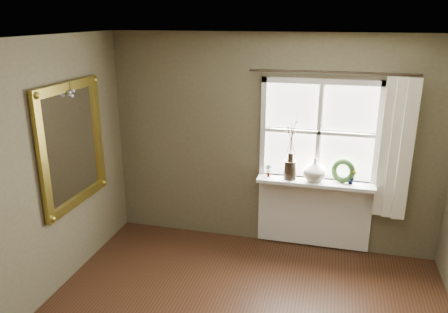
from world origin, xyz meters
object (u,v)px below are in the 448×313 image
Objects in this scene: dark_jug at (290,170)px; cream_vase at (315,170)px; wreath at (343,173)px; gilt_mirror at (73,145)px.

dark_jug is 0.29m from cream_vase.
wreath is at bearing 3.78° from dark_jug.
gilt_mirror is (-2.82, -1.04, 0.44)m from wreath.
wreath reaches higher than dark_jug.
cream_vase reaches higher than dark_jug.
dark_jug is 0.80× the size of cream_vase.
cream_vase is 0.33m from wreath.
cream_vase is 0.98× the size of wreath.
dark_jug is 0.61m from wreath.
gilt_mirror is at bearing -140.35° from wreath.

